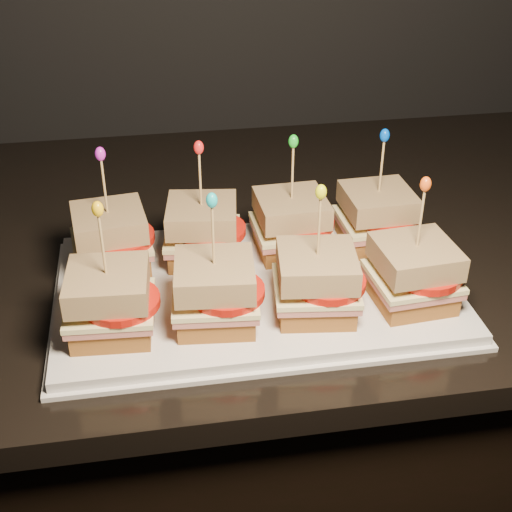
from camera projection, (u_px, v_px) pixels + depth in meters
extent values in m
cube|color=black|center=(292.00, 455.00, 1.27)|extent=(2.14, 0.71, 0.89)
cube|color=black|center=(301.00, 231.00, 1.03)|extent=(2.18, 0.75, 0.03)
cube|color=white|center=(256.00, 288.00, 0.86)|extent=(0.47, 0.29, 0.02)
cube|color=white|center=(256.00, 292.00, 0.86)|extent=(0.48, 0.30, 0.01)
cube|color=brown|center=(113.00, 257.00, 0.88)|extent=(0.09, 0.09, 0.02)
cube|color=#B05F58|center=(112.00, 246.00, 0.88)|extent=(0.10, 0.10, 0.01)
cube|color=#F3EBA3|center=(111.00, 241.00, 0.87)|extent=(0.10, 0.10, 0.01)
cylinder|color=red|center=(120.00, 238.00, 0.86)|extent=(0.08, 0.08, 0.01)
cube|color=brown|center=(109.00, 222.00, 0.86)|extent=(0.09, 0.09, 0.03)
cylinder|color=tan|center=(105.00, 189.00, 0.83)|extent=(0.00, 0.00, 0.09)
ellipsoid|color=#D121D4|center=(100.00, 154.00, 0.81)|extent=(0.01, 0.01, 0.02)
cube|color=brown|center=(203.00, 249.00, 0.90)|extent=(0.09, 0.09, 0.02)
cube|color=#B05F58|center=(203.00, 239.00, 0.89)|extent=(0.10, 0.10, 0.01)
cube|color=#F3EBA3|center=(203.00, 234.00, 0.89)|extent=(0.10, 0.10, 0.01)
cylinder|color=red|center=(213.00, 230.00, 0.88)|extent=(0.08, 0.08, 0.01)
cube|color=brown|center=(202.00, 215.00, 0.87)|extent=(0.10, 0.10, 0.03)
cylinder|color=tan|center=(200.00, 182.00, 0.85)|extent=(0.00, 0.00, 0.09)
ellipsoid|color=red|center=(199.00, 147.00, 0.83)|extent=(0.01, 0.01, 0.02)
cube|color=brown|center=(290.00, 242.00, 0.92)|extent=(0.09, 0.09, 0.02)
cube|color=#B05F58|center=(291.00, 231.00, 0.91)|extent=(0.09, 0.09, 0.01)
cube|color=#F3EBA3|center=(291.00, 226.00, 0.90)|extent=(0.10, 0.09, 0.01)
cylinder|color=red|center=(301.00, 223.00, 0.90)|extent=(0.08, 0.08, 0.01)
cube|color=brown|center=(291.00, 208.00, 0.89)|extent=(0.09, 0.09, 0.03)
cylinder|color=tan|center=(292.00, 176.00, 0.87)|extent=(0.00, 0.00, 0.09)
ellipsoid|color=green|center=(293.00, 141.00, 0.84)|extent=(0.01, 0.01, 0.02)
cube|color=brown|center=(375.00, 235.00, 0.93)|extent=(0.09, 0.09, 0.02)
cube|color=#B05F58|center=(376.00, 224.00, 0.92)|extent=(0.09, 0.09, 0.01)
cube|color=#F3EBA3|center=(376.00, 219.00, 0.92)|extent=(0.10, 0.09, 0.01)
cylinder|color=red|center=(387.00, 216.00, 0.91)|extent=(0.08, 0.08, 0.01)
cube|color=brown|center=(378.00, 201.00, 0.91)|extent=(0.09, 0.09, 0.03)
cylinder|color=tan|center=(381.00, 169.00, 0.88)|extent=(0.00, 0.00, 0.09)
ellipsoid|color=blue|center=(385.00, 135.00, 0.86)|extent=(0.01, 0.01, 0.02)
cube|color=brown|center=(113.00, 322.00, 0.77)|extent=(0.09, 0.09, 0.02)
cube|color=#B05F58|center=(111.00, 310.00, 0.76)|extent=(0.10, 0.09, 0.01)
cube|color=#F3EBA3|center=(110.00, 305.00, 0.76)|extent=(0.10, 0.10, 0.01)
cylinder|color=red|center=(121.00, 301.00, 0.75)|extent=(0.08, 0.08, 0.01)
cube|color=brown|center=(108.00, 285.00, 0.74)|extent=(0.09, 0.09, 0.03)
cylinder|color=tan|center=(103.00, 248.00, 0.72)|extent=(0.00, 0.00, 0.09)
ellipsoid|color=yellow|center=(98.00, 209.00, 0.70)|extent=(0.01, 0.01, 0.02)
cube|color=brown|center=(216.00, 312.00, 0.79)|extent=(0.09, 0.09, 0.02)
cube|color=#B05F58|center=(215.00, 300.00, 0.78)|extent=(0.10, 0.10, 0.01)
cube|color=#F3EBA3|center=(215.00, 295.00, 0.77)|extent=(0.10, 0.10, 0.01)
cylinder|color=red|center=(227.00, 291.00, 0.77)|extent=(0.08, 0.08, 0.01)
cube|color=brown|center=(214.00, 275.00, 0.76)|extent=(0.09, 0.09, 0.03)
cylinder|color=tan|center=(213.00, 239.00, 0.74)|extent=(0.00, 0.00, 0.09)
ellipsoid|color=#14B8C1|center=(212.00, 200.00, 0.71)|extent=(0.01, 0.01, 0.02)
cube|color=brown|center=(315.00, 302.00, 0.80)|extent=(0.09, 0.09, 0.02)
cube|color=#B05F58|center=(316.00, 291.00, 0.79)|extent=(0.10, 0.10, 0.01)
cube|color=#F3EBA3|center=(316.00, 286.00, 0.79)|extent=(0.10, 0.10, 0.01)
cylinder|color=red|center=(328.00, 282.00, 0.78)|extent=(0.08, 0.08, 0.01)
cube|color=brown|center=(317.00, 266.00, 0.78)|extent=(0.09, 0.09, 0.03)
cylinder|color=tan|center=(319.00, 230.00, 0.75)|extent=(0.00, 0.00, 0.09)
ellipsoid|color=#DDEB0D|center=(321.00, 192.00, 0.73)|extent=(0.01, 0.01, 0.02)
cube|color=brown|center=(411.00, 293.00, 0.82)|extent=(0.09, 0.09, 0.02)
cube|color=#B05F58|center=(412.00, 282.00, 0.81)|extent=(0.10, 0.09, 0.01)
cube|color=#F3EBA3|center=(413.00, 276.00, 0.81)|extent=(0.10, 0.10, 0.01)
cylinder|color=red|center=(426.00, 273.00, 0.80)|extent=(0.08, 0.08, 0.01)
cube|color=brown|center=(416.00, 257.00, 0.79)|extent=(0.09, 0.09, 0.03)
cylinder|color=tan|center=(420.00, 222.00, 0.77)|extent=(0.00, 0.00, 0.09)
ellipsoid|color=#EB5617|center=(426.00, 184.00, 0.74)|extent=(0.01, 0.01, 0.02)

